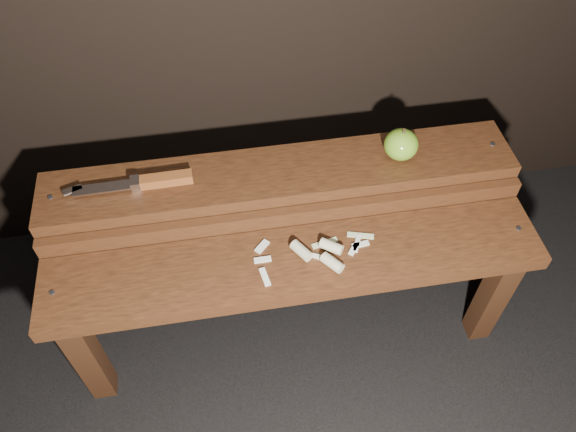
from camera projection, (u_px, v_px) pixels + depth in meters
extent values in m
plane|color=black|center=(291.00, 326.00, 1.68)|extent=(60.00, 60.00, 0.00)
cube|color=black|center=(88.00, 357.00, 1.42)|extent=(0.06, 0.06, 0.38)
cube|color=black|center=(493.00, 296.00, 1.53)|extent=(0.06, 0.06, 0.38)
cube|color=#3C1F0E|center=(296.00, 264.00, 1.34)|extent=(1.20, 0.20, 0.04)
cylinder|color=slate|center=(52.00, 293.00, 1.27)|extent=(0.01, 0.01, 0.00)
cylinder|color=slate|center=(519.00, 229.00, 1.38)|extent=(0.01, 0.01, 0.00)
cube|color=black|center=(90.00, 252.00, 1.57)|extent=(0.06, 0.06, 0.46)
cube|color=black|center=(457.00, 204.00, 1.69)|extent=(0.06, 0.06, 0.46)
cube|color=#3C1F0E|center=(288.00, 217.00, 1.38)|extent=(1.20, 0.02, 0.05)
cube|color=#3C1F0E|center=(281.00, 175.00, 1.42)|extent=(1.20, 0.18, 0.04)
cylinder|color=slate|center=(50.00, 197.00, 1.34)|extent=(0.01, 0.01, 0.00)
cylinder|color=slate|center=(493.00, 144.00, 1.46)|extent=(0.01, 0.01, 0.00)
ellipsoid|color=#66951E|center=(401.00, 145.00, 1.41)|extent=(0.09, 0.09, 0.08)
cylinder|color=#382314|center=(404.00, 131.00, 1.37)|extent=(0.01, 0.01, 0.01)
cube|color=brown|center=(167.00, 180.00, 1.36)|extent=(0.13, 0.03, 0.03)
cube|color=silver|center=(136.00, 184.00, 1.36)|extent=(0.02, 0.03, 0.03)
cube|color=silver|center=(102.00, 188.00, 1.35)|extent=(0.14, 0.03, 0.00)
cube|color=silver|center=(72.00, 190.00, 1.34)|extent=(0.05, 0.03, 0.00)
cube|color=beige|center=(354.00, 249.00, 1.34)|extent=(0.03, 0.04, 0.01)
cube|color=beige|center=(360.00, 244.00, 1.35)|extent=(0.04, 0.02, 0.01)
cube|color=beige|center=(262.00, 246.00, 1.35)|extent=(0.04, 0.04, 0.01)
cube|color=beige|center=(316.00, 256.00, 1.33)|extent=(0.06, 0.04, 0.01)
cube|color=beige|center=(265.00, 277.00, 1.29)|extent=(0.02, 0.05, 0.01)
cube|color=beige|center=(357.00, 243.00, 1.35)|extent=(0.03, 0.05, 0.01)
cube|color=beige|center=(263.00, 260.00, 1.32)|extent=(0.04, 0.01, 0.01)
cylinder|color=#C9BB8C|center=(331.00, 246.00, 1.34)|extent=(0.06, 0.05, 0.03)
cylinder|color=#C9BB8C|center=(332.00, 263.00, 1.31)|extent=(0.05, 0.06, 0.03)
cylinder|color=#C9BB8C|center=(301.00, 251.00, 1.33)|extent=(0.05, 0.06, 0.03)
cube|color=#BCC988|center=(325.00, 243.00, 1.36)|extent=(0.07, 0.03, 0.00)
cube|color=#BCC988|center=(360.00, 235.00, 1.37)|extent=(0.07, 0.03, 0.00)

